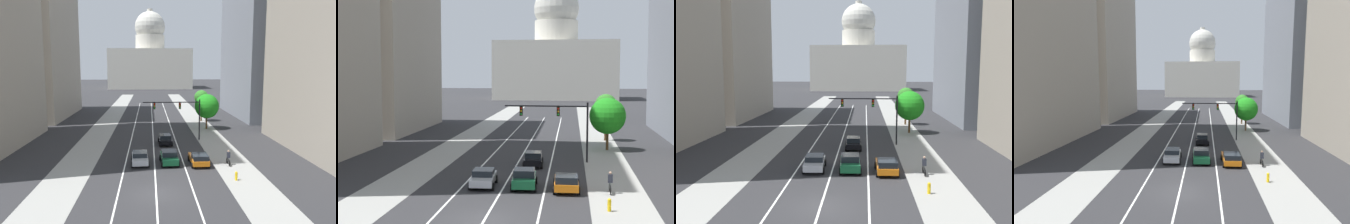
# 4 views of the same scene
# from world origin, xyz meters

# --- Properties ---
(ground_plane) EXTENTS (400.00, 400.00, 0.00)m
(ground_plane) POSITION_xyz_m (0.00, 40.00, 0.00)
(ground_plane) COLOR #2B2B2D
(sidewalk_left) EXTENTS (4.49, 130.00, 0.01)m
(sidewalk_left) POSITION_xyz_m (-9.03, 35.00, 0.01)
(sidewalk_left) COLOR gray
(sidewalk_left) RESTS_ON ground
(sidewalk_right) EXTENTS (4.49, 130.00, 0.01)m
(sidewalk_right) POSITION_xyz_m (9.03, 35.00, 0.01)
(sidewalk_right) COLOR gray
(sidewalk_right) RESTS_ON ground
(lane_stripe_left) EXTENTS (0.16, 90.00, 0.01)m
(lane_stripe_left) POSITION_xyz_m (-3.39, 25.00, 0.01)
(lane_stripe_left) COLOR white
(lane_stripe_left) RESTS_ON ground
(lane_stripe_center) EXTENTS (0.16, 90.00, 0.01)m
(lane_stripe_center) POSITION_xyz_m (0.00, 25.00, 0.01)
(lane_stripe_center) COLOR white
(lane_stripe_center) RESTS_ON ground
(lane_stripe_right) EXTENTS (0.16, 90.00, 0.01)m
(lane_stripe_right) POSITION_xyz_m (3.39, 25.00, 0.01)
(lane_stripe_right) COLOR white
(lane_stripe_right) RESTS_ON ground
(office_tower_far_left) EXTENTS (22.49, 25.46, 35.49)m
(office_tower_far_left) POSITION_xyz_m (-29.38, 46.06, 17.78)
(office_tower_far_left) COLOR #9E9384
(office_tower_far_left) RESTS_ON ground
(capitol_building) EXTENTS (40.73, 24.64, 39.53)m
(capitol_building) POSITION_xyz_m (0.00, 139.74, 13.62)
(capitol_building) COLOR beige
(capitol_building) RESTS_ON ground
(car_black) EXTENTS (2.05, 4.23, 1.44)m
(car_black) POSITION_xyz_m (1.70, 18.27, 0.75)
(car_black) COLOR black
(car_black) RESTS_ON ground
(car_orange) EXTENTS (2.15, 4.14, 1.44)m
(car_orange) POSITION_xyz_m (5.09, 8.18, 0.75)
(car_orange) COLOR orange
(car_orange) RESTS_ON ground
(car_green) EXTENTS (2.21, 4.16, 1.58)m
(car_green) POSITION_xyz_m (1.70, 8.89, 0.81)
(car_green) COLOR #14512D
(car_green) RESTS_ON ground
(car_silver) EXTENTS (2.20, 4.21, 1.42)m
(car_silver) POSITION_xyz_m (-1.70, 9.02, 0.74)
(car_silver) COLOR #B2B5BA
(car_silver) RESTS_ON ground
(traffic_signal_mast) EXTENTS (8.71, 0.39, 6.25)m
(traffic_signal_mast) POSITION_xyz_m (4.24, 20.86, 4.59)
(traffic_signal_mast) COLOR black
(traffic_signal_mast) RESTS_ON ground
(fire_hydrant) EXTENTS (0.26, 0.35, 0.91)m
(fire_hydrant) POSITION_xyz_m (8.04, 2.96, 0.46)
(fire_hydrant) COLOR yellow
(fire_hydrant) RESTS_ON ground
(cyclist) EXTENTS (0.36, 1.70, 1.72)m
(cyclist) POSITION_xyz_m (8.47, 7.98, 0.85)
(cyclist) COLOR black
(cyclist) RESTS_ON ground
(street_tree_near_right) EXTENTS (4.37, 4.37, 6.30)m
(street_tree_near_right) POSITION_xyz_m (9.74, 29.47, 4.11)
(street_tree_near_right) COLOR #51381E
(street_tree_near_right) RESTS_ON ground
(street_tree_mid_right) EXTENTS (2.92, 2.92, 6.38)m
(street_tree_mid_right) POSITION_xyz_m (10.07, 37.57, 4.88)
(street_tree_mid_right) COLOR #51381E
(street_tree_mid_right) RESTS_ON ground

